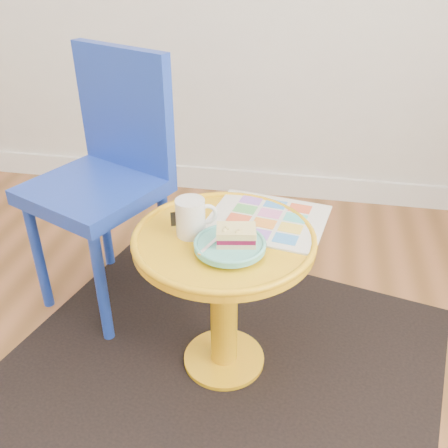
% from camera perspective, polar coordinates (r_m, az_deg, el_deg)
% --- Properties ---
extents(rug, '(1.52, 1.37, 0.01)m').
position_cam_1_polar(rug, '(1.66, 0.00, -15.33)').
color(rug, black).
rests_on(rug, ground).
extents(side_table, '(0.50, 0.50, 0.48)m').
position_cam_1_polar(side_table, '(1.43, 0.00, -5.97)').
color(side_table, gold).
rests_on(side_table, ground).
extents(chair, '(0.51, 0.51, 0.88)m').
position_cam_1_polar(chair, '(1.72, -13.18, 6.30)').
color(chair, '#1B3BB5').
rests_on(chair, ground).
extents(newspaper, '(0.37, 0.33, 0.01)m').
position_cam_1_polar(newspaper, '(1.43, 4.95, 0.55)').
color(newspaper, silver).
rests_on(newspaper, side_table).
extents(mug, '(0.11, 0.08, 0.11)m').
position_cam_1_polar(mug, '(1.34, -3.76, 0.88)').
color(mug, silver).
rests_on(mug, side_table).
extents(plate, '(0.19, 0.19, 0.02)m').
position_cam_1_polar(plate, '(1.29, 0.68, -2.47)').
color(plate, '#59BEB0').
rests_on(plate, newspaper).
extents(cake_slice, '(0.11, 0.08, 0.04)m').
position_cam_1_polar(cake_slice, '(1.27, 1.40, -1.29)').
color(cake_slice, '#D3BC8C').
rests_on(cake_slice, plate).
extents(fork, '(0.06, 0.14, 0.00)m').
position_cam_1_polar(fork, '(1.29, -0.94, -1.84)').
color(fork, silver).
rests_on(fork, plate).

